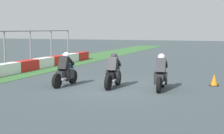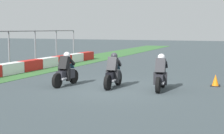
# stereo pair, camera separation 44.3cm
# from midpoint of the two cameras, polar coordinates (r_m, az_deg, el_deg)

# --- Properties ---
(ground_plane) EXTENTS (120.00, 120.00, 0.00)m
(ground_plane) POSITION_cam_midpoint_polar(r_m,az_deg,el_deg) (14.49, -0.75, -3.60)
(ground_plane) COLOR #3B464A
(rider_lane_a) EXTENTS (2.04, 0.56, 1.51)m
(rider_lane_a) POSITION_cam_midpoint_polar(r_m,az_deg,el_deg) (14.13, 7.37, -1.36)
(rider_lane_a) COLOR black
(rider_lane_a) RESTS_ON ground_plane
(rider_lane_b) EXTENTS (2.04, 0.55, 1.51)m
(rider_lane_b) POSITION_cam_midpoint_polar(r_m,az_deg,el_deg) (14.58, -0.66, -1.06)
(rider_lane_b) COLOR black
(rider_lane_b) RESTS_ON ground_plane
(rider_lane_c) EXTENTS (2.04, 0.55, 1.51)m
(rider_lane_c) POSITION_cam_midpoint_polar(r_m,az_deg,el_deg) (15.18, -8.74, -0.84)
(rider_lane_c) COLOR black
(rider_lane_c) RESTS_ON ground_plane
(traffic_cone) EXTENTS (0.40, 0.40, 0.53)m
(traffic_cone) POSITION_cam_midpoint_polar(r_m,az_deg,el_deg) (15.70, 16.09, -2.18)
(traffic_cone) COLOR black
(traffic_cone) RESTS_ON ground_plane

